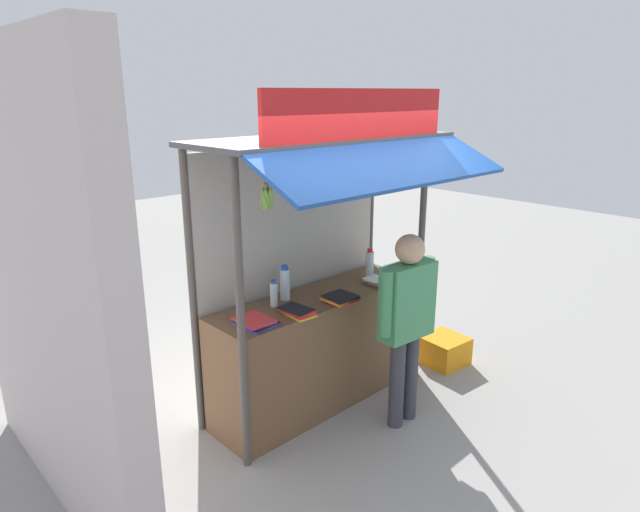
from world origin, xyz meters
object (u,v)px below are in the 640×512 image
object	(u,v)px
water_bottle_back_left	(285,284)
magazine_stack_front_left	(298,311)
magazine_stack_center	(255,322)
magazine_stack_far_left	(379,282)
plastic_crate	(444,350)
banana_bunch_rightmost	(333,192)
vendor_person	(407,313)
magazine_stack_back_right	(340,299)
water_bottle_mid_left	(370,263)
banana_bunch_inner_right	(366,182)
water_bottle_mid_right	(274,294)
banana_bunch_inner_left	(409,179)
banana_bunch_leftmost	(267,198)

from	to	relation	value
water_bottle_back_left	magazine_stack_front_left	world-z (taller)	water_bottle_back_left
magazine_stack_center	magazine_stack_far_left	xyz separation A→B (m)	(1.34, -0.06, 0.00)
plastic_crate	banana_bunch_rightmost	bearing A→B (deg)	-179.43
water_bottle_back_left	banana_bunch_rightmost	distance (m)	0.97
vendor_person	plastic_crate	size ratio (longest dim) A/B	4.02
vendor_person	magazine_stack_center	bearing A→B (deg)	154.02
magazine_stack_back_right	vendor_person	distance (m)	0.55
magazine_stack_far_left	water_bottle_mid_left	bearing A→B (deg)	63.11
magazine_stack_center	vendor_person	xyz separation A→B (m)	(1.03, -0.61, -0.04)
banana_bunch_inner_right	water_bottle_mid_right	bearing A→B (deg)	139.88
water_bottle_mid_left	plastic_crate	bearing A→B (deg)	-30.95
magazine_stack_far_left	plastic_crate	xyz separation A→B (m)	(0.80, -0.21, -0.87)
magazine_stack_back_right	banana_bunch_inner_left	bearing A→B (deg)	-14.10
water_bottle_back_left	banana_bunch_leftmost	xyz separation A→B (m)	(-0.57, -0.52, 0.86)
banana_bunch_rightmost	magazine_stack_far_left	bearing A→B (deg)	15.46
water_bottle_back_left	water_bottle_mid_left	xyz separation A→B (m)	(0.95, -0.09, -0.01)
banana_bunch_rightmost	banana_bunch_leftmost	bearing A→B (deg)	-179.98
magazine_stack_center	plastic_crate	world-z (taller)	magazine_stack_center
water_bottle_mid_right	magazine_stack_far_left	distance (m)	1.04
water_bottle_mid_right	magazine_stack_center	bearing A→B (deg)	-151.00
magazine_stack_front_left	banana_bunch_inner_left	size ratio (longest dim) A/B	0.92
banana_bunch_inner_right	banana_bunch_inner_left	distance (m)	0.53
magazine_stack_far_left	plastic_crate	bearing A→B (deg)	-14.67
banana_bunch_rightmost	plastic_crate	size ratio (longest dim) A/B	0.79
water_bottle_mid_right	magazine_stack_center	world-z (taller)	water_bottle_mid_right
water_bottle_mid_left	vendor_person	world-z (taller)	vendor_person
water_bottle_mid_right	plastic_crate	bearing A→B (deg)	-13.96
banana_bunch_rightmost	magazine_stack_front_left	bearing A→B (deg)	129.00
water_bottle_mid_right	banana_bunch_inner_left	distance (m)	1.46
plastic_crate	magazine_stack_center	bearing A→B (deg)	172.93
magazine_stack_center	banana_bunch_rightmost	bearing A→B (deg)	-28.19
water_bottle_back_left	banana_bunch_leftmost	world-z (taller)	banana_bunch_leftmost
water_bottle_mid_left	banana_bunch_rightmost	world-z (taller)	banana_bunch_rightmost
magazine_stack_front_left	banana_bunch_inner_right	xyz separation A→B (m)	(0.53, -0.21, 0.97)
water_bottle_back_left	plastic_crate	world-z (taller)	water_bottle_back_left
water_bottle_mid_left	banana_bunch_leftmost	bearing A→B (deg)	-164.09
magazine_stack_front_left	banana_bunch_inner_left	bearing A→B (deg)	-11.02
banana_bunch_inner_left	vendor_person	bearing A→B (deg)	-139.14
water_bottle_mid_left	banana_bunch_leftmost	size ratio (longest dim) A/B	0.98
vendor_person	banana_bunch_inner_right	bearing A→B (deg)	118.26
magazine_stack_center	plastic_crate	xyz separation A→B (m)	(2.14, -0.27, -0.87)
magazine_stack_front_left	water_bottle_back_left	bearing A→B (deg)	66.30
water_bottle_mid_left	banana_bunch_inner_right	xyz separation A→B (m)	(-0.56, -0.43, 0.87)
magazine_stack_far_left	banana_bunch_inner_left	world-z (taller)	banana_bunch_inner_left
magazine_stack_back_right	banana_bunch_leftmost	world-z (taller)	banana_bunch_leftmost
water_bottle_mid_right	magazine_stack_front_left	xyz separation A→B (m)	(0.02, -0.26, -0.08)
magazine_stack_far_left	banana_bunch_inner_left	size ratio (longest dim) A/B	0.81
magazine_stack_far_left	vendor_person	xyz separation A→B (m)	(-0.31, -0.56, -0.04)
magazine_stack_center	banana_bunch_rightmost	size ratio (longest dim) A/B	0.97
water_bottle_mid_left	plastic_crate	distance (m)	1.27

